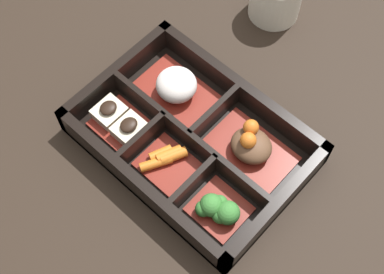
{
  "coord_description": "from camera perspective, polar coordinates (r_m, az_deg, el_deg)",
  "views": [
    {
      "loc": [
        0.23,
        -0.25,
        0.68
      ],
      "look_at": [
        0.0,
        0.0,
        0.03
      ],
      "focal_mm": 50.0,
      "sensor_mm": 36.0,
      "label": 1
    }
  ],
  "objects": [
    {
      "name": "ground_plane",
      "position": [
        0.76,
        0.0,
        -0.87
      ],
      "size": [
        3.0,
        3.0,
        0.0
      ],
      "primitive_type": "plane",
      "color": "black"
    },
    {
      "name": "bento_base",
      "position": [
        0.75,
        0.0,
        -0.7
      ],
      "size": [
        0.31,
        0.22,
        0.01
      ],
      "color": "black",
      "rests_on": "ground_plane"
    },
    {
      "name": "bento_rim",
      "position": [
        0.74,
        -0.13,
        -0.15
      ],
      "size": [
        0.31,
        0.22,
        0.05
      ],
      "color": "black",
      "rests_on": "ground_plane"
    },
    {
      "name": "bowl_rice",
      "position": [
        0.77,
        -1.66,
        5.36
      ],
      "size": [
        0.12,
        0.08,
        0.05
      ],
      "color": "maroon",
      "rests_on": "bento_base"
    },
    {
      "name": "bowl_stew",
      "position": [
        0.73,
        6.28,
        -0.94
      ],
      "size": [
        0.12,
        0.08,
        0.05
      ],
      "color": "maroon",
      "rests_on": "bento_base"
    },
    {
      "name": "bowl_tofu",
      "position": [
        0.76,
        -7.7,
        1.64
      ],
      "size": [
        0.08,
        0.07,
        0.03
      ],
      "color": "maroon",
      "rests_on": "bento_base"
    },
    {
      "name": "bowl_carrots",
      "position": [
        0.73,
        -2.71,
        -2.55
      ],
      "size": [
        0.08,
        0.07,
        0.02
      ],
      "color": "maroon",
      "rests_on": "bento_base"
    },
    {
      "name": "bowl_greens",
      "position": [
        0.69,
        2.93,
        -7.7
      ],
      "size": [
        0.07,
        0.07,
        0.04
      ],
      "color": "maroon",
      "rests_on": "bento_base"
    }
  ]
}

